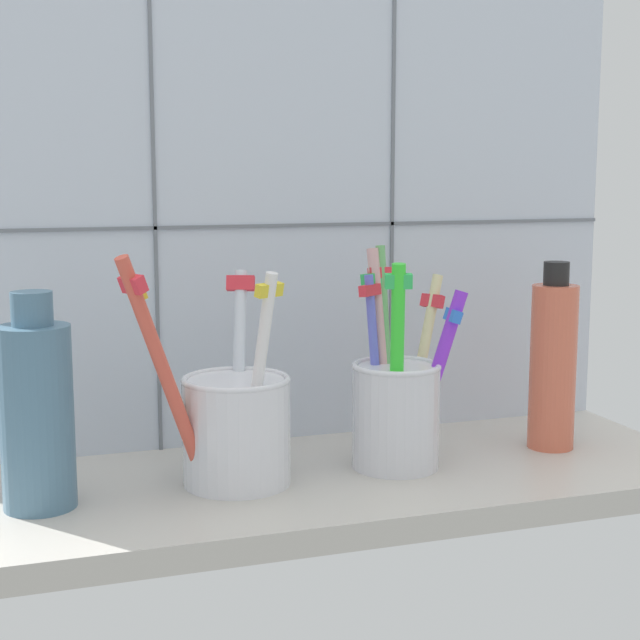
# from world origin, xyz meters

# --- Properties ---
(counter_slab) EXTENTS (0.64, 0.22, 0.02)m
(counter_slab) POSITION_xyz_m (0.00, 0.00, 0.01)
(counter_slab) COLOR #BCB7AD
(counter_slab) RESTS_ON ground
(tile_wall_back) EXTENTS (0.64, 0.02, 0.45)m
(tile_wall_back) POSITION_xyz_m (0.00, 0.12, 0.22)
(tile_wall_back) COLOR silver
(tile_wall_back) RESTS_ON ground
(toothbrush_cup_left) EXTENTS (0.14, 0.11, 0.18)m
(toothbrush_cup_left) POSITION_xyz_m (-0.07, -0.00, 0.07)
(toothbrush_cup_left) COLOR silver
(toothbrush_cup_left) RESTS_ON counter_slab
(toothbrush_cup_right) EXTENTS (0.10, 0.09, 0.18)m
(toothbrush_cup_right) POSITION_xyz_m (0.07, -0.00, 0.07)
(toothbrush_cup_right) COLOR silver
(toothbrush_cup_right) RESTS_ON counter_slab
(ceramic_vase) EXTENTS (0.05, 0.05, 0.16)m
(ceramic_vase) POSITION_xyz_m (-0.21, -0.01, 0.09)
(ceramic_vase) COLOR slate
(ceramic_vase) RESTS_ON counter_slab
(soap_bottle) EXTENTS (0.04, 0.04, 0.16)m
(soap_bottle) POSITION_xyz_m (0.22, 0.01, 0.09)
(soap_bottle) COLOR #D8654A
(soap_bottle) RESTS_ON counter_slab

